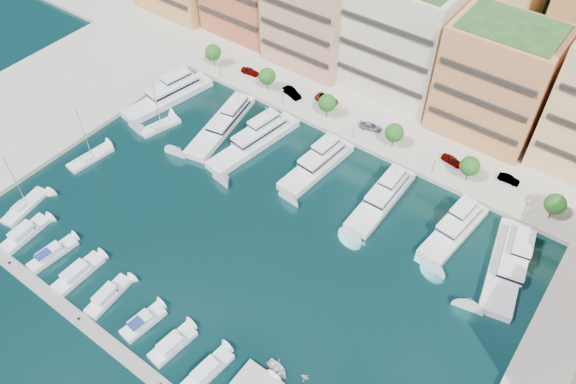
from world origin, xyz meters
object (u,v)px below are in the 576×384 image
at_px(yacht_2, 257,139).
at_px(car_2, 327,99).
at_px(tree_5, 555,204).
at_px(yacht_0, 171,94).
at_px(tree_3, 394,133).
at_px(car_5, 509,179).
at_px(cruiser_4, 143,323).
at_px(sailboat_1, 90,158).
at_px(tender_0, 277,370).
at_px(tree_4, 470,166).
at_px(car_1, 292,92).
at_px(cruiser_1, 52,254).
at_px(yacht_5, 456,227).
at_px(car_0, 250,71).
at_px(yacht_6, 508,262).
at_px(yacht_3, 319,163).
at_px(yacht_1, 223,122).
at_px(lamppost_4, 527,205).
at_px(cruiser_6, 207,371).
at_px(cruiser_5, 172,345).
at_px(lamppost_0, 220,66).
at_px(yacht_4, 383,197).
at_px(car_3, 370,126).
at_px(lamppost_2, 354,127).
at_px(lamppost_3, 434,163).
at_px(cruiser_3, 108,296).
at_px(tender_1, 305,377).
at_px(sailboat_2, 160,127).
at_px(cruiser_2, 78,274).
at_px(tree_2, 327,103).
at_px(cruiser_0, 25,234).
at_px(car_4, 452,160).
at_px(tree_0, 213,52).
at_px(lamppost_1, 283,95).
at_px(sailboat_0, 25,207).

xyz_separation_m(yacht_2, car_2, (4.52, 19.07, 0.54)).
distance_m(tree_5, yacht_0, 81.67).
xyz_separation_m(tree_3, car_5, (22.71, 4.47, -3.07)).
xyz_separation_m(cruiser_4, sailboat_1, (-36.04, 19.78, -0.26)).
xyz_separation_m(tender_0, car_5, (12.64, 56.25, 1.27)).
xyz_separation_m(tree_4, car_1, (-42.40, 1.63, -2.92)).
distance_m(cruiser_1, tender_0, 44.02).
relative_size(yacht_5, car_0, 3.93).
height_order(yacht_5, yacht_6, same).
bearing_deg(tree_3, cruiser_1, -119.96).
height_order(yacht_3, car_1, yacht_3).
bearing_deg(yacht_1, lamppost_4, 11.57).
bearing_deg(cruiser_6, cruiser_5, 179.93).
relative_size(lamppost_0, yacht_4, 0.22).
bearing_deg(tree_4, lamppost_4, -10.85).
bearing_deg(car_1, cruiser_6, -138.79).
bearing_deg(car_3, cruiser_5, 165.20).
relative_size(lamppost_2, cruiser_5, 0.53).
height_order(lamppost_2, lamppost_3, same).
bearing_deg(yacht_0, yacht_2, -0.83).
bearing_deg(cruiser_3, tender_1, 13.18).
distance_m(sailboat_2, sailboat_1, 15.82).
distance_m(yacht_3, car_3, 15.31).
distance_m(lamppost_3, yacht_3, 22.09).
xyz_separation_m(lamppost_4, cruiser_2, (-54.78, -55.80, -3.28)).
distance_m(tree_2, cruiser_2, 59.24).
xyz_separation_m(tree_2, cruiser_2, (-10.78, -58.10, -4.20)).
relative_size(tree_2, cruiser_0, 0.62).
bearing_deg(car_4, tree_0, 101.37).
distance_m(tree_3, car_4, 12.46).
bearing_deg(car_2, yacht_3, -148.43).
xyz_separation_m(yacht_6, car_1, (-56.31, 15.47, 0.62)).
height_order(yacht_1, cruiser_3, yacht_1).
bearing_deg(yacht_2, car_1, 100.55).
xyz_separation_m(cruiser_5, car_3, (-1.45, 60.24, 1.12)).
distance_m(cruiser_4, sailboat_2, 47.30).
height_order(yacht_1, car_1, yacht_1).
bearing_deg(car_0, tree_3, -101.12).
bearing_deg(cruiser_0, lamppost_3, 47.50).
distance_m(tree_2, cruiser_0, 63.44).
distance_m(lamppost_0, cruiser_5, 68.16).
xyz_separation_m(tree_0, lamppost_3, (58.00, -2.30, -0.92)).
distance_m(tree_5, lamppost_3, 22.14).
bearing_deg(car_0, tender_1, -142.28).
distance_m(lamppost_4, yacht_6, 11.98).
height_order(lamppost_0, car_1, lamppost_0).
bearing_deg(sailboat_1, tender_0, -13.20).
height_order(lamppost_1, car_5, lamppost_1).
relative_size(lamppost_2, car_4, 0.97).
bearing_deg(sailboat_0, cruiser_1, -16.58).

